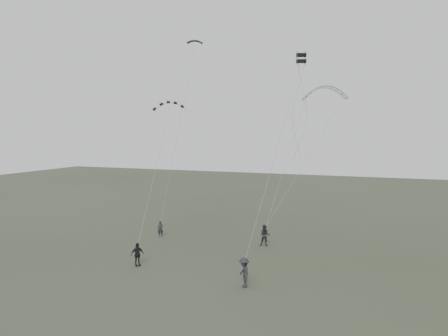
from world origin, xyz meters
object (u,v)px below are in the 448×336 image
(flyer_left, at_px, (160,229))
(kite_striped, at_px, (170,102))
(kite_dark_small, at_px, (195,41))
(flyer_center, at_px, (137,254))
(kite_box, at_px, (301,58))
(flyer_far, at_px, (244,272))
(kite_pale_large, at_px, (324,87))
(flyer_right, at_px, (265,235))

(flyer_left, height_order, kite_striped, kite_striped)
(kite_dark_small, xyz_separation_m, kite_striped, (0.85, -6.96, -6.61))
(flyer_center, xyz_separation_m, kite_box, (11.05, 5.19, 14.55))
(kite_dark_small, bearing_deg, flyer_center, -112.33)
(kite_dark_small, height_order, kite_box, kite_dark_small)
(kite_dark_small, distance_m, kite_striped, 9.64)
(flyer_far, distance_m, kite_pale_large, 21.74)
(kite_pale_large, xyz_separation_m, kite_box, (-0.11, -10.58, 1.16))
(kite_box, bearing_deg, flyer_right, 111.44)
(flyer_far, height_order, kite_box, kite_box)
(flyer_right, xyz_separation_m, kite_box, (3.75, -3.80, 14.48))
(kite_dark_small, height_order, kite_pale_large, kite_dark_small)
(flyer_far, xyz_separation_m, kite_box, (2.18, 6.48, 14.45))
(flyer_center, bearing_deg, kite_striped, 39.15)
(kite_pale_large, relative_size, kite_box, 6.15)
(flyer_right, height_order, flyer_far, flyer_far)
(flyer_left, distance_m, kite_box, 20.54)
(flyer_far, bearing_deg, kite_striped, -166.33)
(kite_pale_large, bearing_deg, flyer_center, -120.87)
(flyer_center, bearing_deg, kite_box, -32.07)
(kite_striped, bearing_deg, kite_dark_small, 68.01)
(flyer_left, relative_size, flyer_right, 0.80)
(flyer_far, bearing_deg, kite_box, 124.96)
(kite_dark_small, height_order, kite_striped, kite_dark_small)
(flyer_left, distance_m, flyer_center, 9.04)
(flyer_right, relative_size, kite_dark_small, 1.16)
(flyer_left, xyz_separation_m, flyer_right, (10.22, 0.42, 0.19))
(flyer_right, bearing_deg, kite_dark_small, 137.29)
(flyer_center, height_order, kite_dark_small, kite_dark_small)
(kite_box, bearing_deg, flyer_left, 143.23)
(flyer_left, bearing_deg, flyer_center, -98.22)
(kite_dark_small, bearing_deg, flyer_far, -84.10)
(flyer_right, relative_size, kite_striped, 0.62)
(flyer_left, distance_m, flyer_far, 15.36)
(kite_dark_small, bearing_deg, kite_box, -62.99)
(kite_pale_large, distance_m, kite_box, 10.64)
(flyer_right, relative_size, flyer_center, 1.07)
(flyer_far, relative_size, kite_dark_small, 1.20)
(kite_pale_large, bearing_deg, kite_box, -86.15)
(flyer_left, xyz_separation_m, kite_pale_large, (14.07, 7.20, 13.51))
(kite_striped, height_order, kite_box, kite_box)
(flyer_center, distance_m, kite_box, 18.99)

